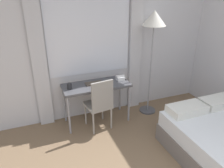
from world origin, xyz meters
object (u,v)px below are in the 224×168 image
Objects in this scene: desk_chair at (100,102)px; standing_lamp at (154,26)px; telephone at (120,78)px; book at (94,83)px; desk at (96,88)px; mug at (69,86)px.

standing_lamp reaches higher than desk_chair.
telephone is 0.51× the size of book.
mug reaches higher than desk.
desk_chair is at bearing -27.99° from mug.
desk_chair is 6.12× the size of telephone.
telephone reaches higher than desk.
desk_chair is 9.25× the size of mug.
desk_chair reaches higher than mug.
standing_lamp is 1.76m from mug.
standing_lamp is 12.65× the size of telephone.
book reaches higher than desk.
mug reaches higher than telephone.
book is (-0.03, 0.04, 0.08)m from desk.
standing_lamp is 6.43× the size of book.
standing_lamp is (1.08, 0.21, 1.16)m from desk_chair.
mug is at bearing 178.98° from standing_lamp.
mug is (-0.93, -0.04, 0.01)m from telephone.
book is 0.45m from mug.
book is 2.97× the size of mug.
telephone is (0.49, 0.27, 0.26)m from desk_chair.
standing_lamp is at bearing 3.46° from desk_chair.
telephone is 1.51× the size of mug.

